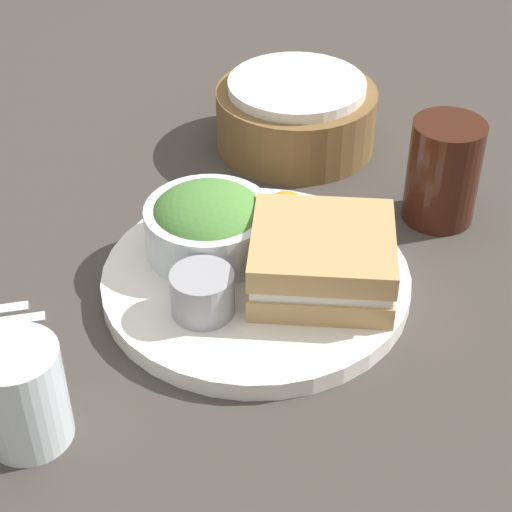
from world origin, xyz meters
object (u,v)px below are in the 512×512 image
Objects in this scene: plate at (256,280)px; sandwich at (322,259)px; water_glass at (23,395)px; salad_bowl at (208,224)px; bread_basket at (296,115)px; drink_glass at (443,172)px; dressing_cup at (203,293)px.

sandwich reaches higher than plate.
plate is at bearing 49.04° from water_glass.
salad_bowl is at bearing 144.17° from plate.
salad_bowl is at bearing -108.15° from bread_basket.
drink_glass is (0.12, 0.14, 0.01)m from sandwich.
salad_bowl is 0.65× the size of bread_basket.
plate is at bearing -35.83° from salad_bowl.
water_glass is at bearing -132.26° from dressing_cup.
water_glass is (-0.35, -0.32, -0.01)m from drink_glass.
sandwich is 1.18× the size of drink_glass.
salad_bowl is at bearing -157.45° from drink_glass.
bread_basket is (0.03, 0.27, 0.03)m from plate.
bread_basket is at bearing 96.22° from sandwich.
plate is 2.38× the size of salad_bowl.
drink_glass is 0.21m from bread_basket.
dressing_cup is 0.51× the size of drink_glass.
salad_bowl is (-0.05, 0.03, 0.04)m from plate.
drink_glass is at bearing 48.93° from sandwich.
bread_basket is at bearing 71.85° from salad_bowl.
salad_bowl is (-0.11, 0.04, 0.00)m from sandwich.
water_glass is (-0.16, -0.19, 0.04)m from plate.
bread_basket is (-0.15, 0.14, -0.02)m from drink_glass.
salad_bowl is 0.25m from water_glass.
plate is at bearing -144.63° from drink_glass.
bread_basket is at bearing 67.09° from water_glass.
drink_glass reaches higher than salad_bowl.
sandwich is at bearing -131.07° from drink_glass.
drink_glass reaches higher than water_glass.
drink_glass is 0.59× the size of bread_basket.
drink_glass is 1.25× the size of water_glass.
plate is 0.23m from drink_glass.
salad_bowl is 0.25m from bread_basket.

